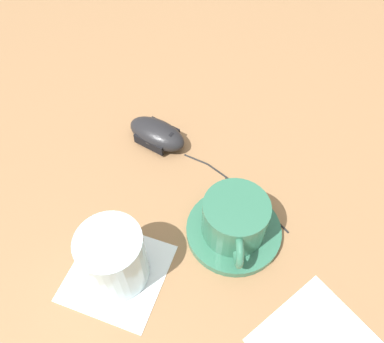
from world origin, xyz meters
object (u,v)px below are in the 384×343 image
(saucer, at_px, (233,230))
(coffee_cup, at_px, (235,219))
(computer_mouse, at_px, (157,134))
(drinking_glass, at_px, (114,258))

(saucer, distance_m, coffee_cup, 0.04)
(saucer, bearing_deg, computer_mouse, -132.88)
(saucer, height_order, coffee_cup, coffee_cup)
(drinking_glass, bearing_deg, computer_mouse, -175.81)
(coffee_cup, relative_size, drinking_glass, 1.30)
(saucer, bearing_deg, coffee_cup, -15.95)
(saucer, distance_m, computer_mouse, 0.22)
(coffee_cup, relative_size, computer_mouse, 0.99)
(computer_mouse, bearing_deg, coffee_cup, 46.59)
(computer_mouse, bearing_deg, drinking_glass, 4.19)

